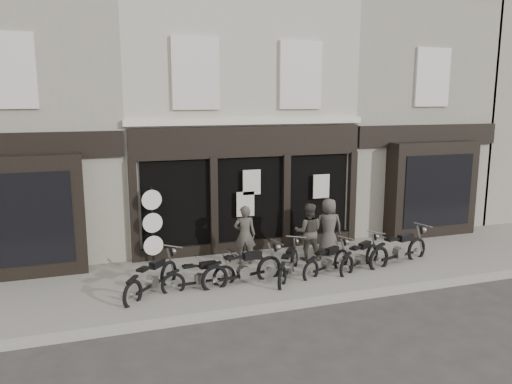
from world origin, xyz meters
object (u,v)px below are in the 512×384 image
object	(u,v)px
motorcycle_2	(244,271)
motorcycle_3	(289,267)
motorcycle_6	(399,252)
motorcycle_4	(327,263)
advert_sign_post	(153,229)
man_left	(245,235)
motorcycle_5	(360,259)
man_centre	(308,232)
man_right	(328,227)
motorcycle_1	(200,278)
motorcycle_0	(152,281)

from	to	relation	value
motorcycle_2	motorcycle_3	bearing A→B (deg)	-8.25
motorcycle_6	motorcycle_4	bearing A→B (deg)	166.31
advert_sign_post	man_left	bearing A→B (deg)	-27.49
motorcycle_4	motorcycle_5	world-z (taller)	motorcycle_5
motorcycle_2	motorcycle_6	distance (m)	4.64
motorcycle_5	man_centre	bearing A→B (deg)	101.94
motorcycle_3	motorcycle_6	xyz separation A→B (m)	(3.40, 0.06, 0.05)
man_left	motorcycle_6	bearing A→B (deg)	178.84
motorcycle_3	man_right	bearing A→B (deg)	-17.46
motorcycle_6	man_right	bearing A→B (deg)	123.64
motorcycle_3	motorcycle_4	size ratio (longest dim) A/B	1.00
man_left	man_right	size ratio (longest dim) A/B	0.99
motorcycle_2	motorcycle_4	distance (m)	2.36
motorcycle_4	man_right	bearing A→B (deg)	36.27
motorcycle_5	man_centre	world-z (taller)	man_centre
motorcycle_2	advert_sign_post	bearing A→B (deg)	120.93
motorcycle_5	advert_sign_post	xyz separation A→B (m)	(-5.33, 2.20, 0.74)
motorcycle_1	motorcycle_2	world-z (taller)	motorcycle_2
motorcycle_0	man_right	bearing A→B (deg)	-33.96
motorcycle_0	motorcycle_6	world-z (taller)	motorcycle_6
motorcycle_0	advert_sign_post	distance (m)	2.28
man_right	motorcycle_2	bearing A→B (deg)	35.44
motorcycle_6	motorcycle_0	bearing A→B (deg)	164.77
motorcycle_4	motorcycle_2	bearing A→B (deg)	154.97
motorcycle_1	motorcycle_3	distance (m)	2.35
man_centre	man_right	distance (m)	0.81
motorcycle_2	man_right	xyz separation A→B (m)	(3.10, 1.45, 0.54)
motorcycle_5	man_right	xyz separation A→B (m)	(-0.28, 1.39, 0.58)
motorcycle_0	man_left	world-z (taller)	man_left
motorcycle_4	motorcycle_6	distance (m)	2.29
motorcycle_3	motorcycle_4	bearing A→B (deg)	-54.61
motorcycle_6	motorcycle_2	bearing A→B (deg)	166.13
motorcycle_1	advert_sign_post	distance (m)	2.50
motorcycle_5	man_centre	distance (m)	1.65
motorcycle_4	motorcycle_1	bearing A→B (deg)	154.19
motorcycle_6	man_centre	bearing A→B (deg)	139.33
motorcycle_1	man_centre	bearing A→B (deg)	12.92
motorcycle_5	man_left	size ratio (longest dim) A/B	1.09
motorcycle_6	advert_sign_post	world-z (taller)	advert_sign_post
motorcycle_2	motorcycle_5	bearing A→B (deg)	-9.00
motorcycle_2	motorcycle_5	xyz separation A→B (m)	(3.38, 0.05, -0.04)
motorcycle_4	man_right	size ratio (longest dim) A/B	1.06
motorcycle_1	motorcycle_4	xyz separation A→B (m)	(3.47, 0.01, 0.01)
motorcycle_0	motorcycle_5	size ratio (longest dim) A/B	0.95
advert_sign_post	man_centre	bearing A→B (deg)	-22.20
motorcycle_6	man_left	xyz separation A→B (m)	(-4.16, 1.32, 0.52)
motorcycle_4	motorcycle_6	size ratio (longest dim) A/B	0.79
motorcycle_4	advert_sign_post	world-z (taller)	advert_sign_post
motorcycle_3	man_left	xyz separation A→B (m)	(-0.76, 1.38, 0.57)
motorcycle_5	motorcycle_6	world-z (taller)	motorcycle_6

